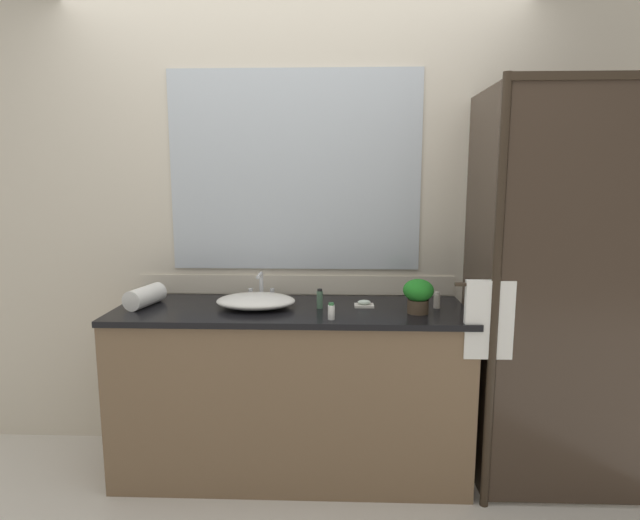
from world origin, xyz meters
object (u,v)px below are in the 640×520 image
amenity_bottle_body_wash (320,299)px  rolled_towel_near_edge (145,296)px  potted_plant (418,294)px  soap_dish (364,304)px  sink_basin (256,301)px  faucet (261,290)px  amenity_bottle_lotion (437,300)px  amenity_bottle_conditioner (331,312)px

amenity_bottle_body_wash → rolled_towel_near_edge: (-0.91, 0.01, 0.00)m
potted_plant → soap_dish: 0.30m
potted_plant → rolled_towel_near_edge: potted_plant is taller
sink_basin → faucet: size_ratio=2.38×
potted_plant → faucet: bearing=162.0°
amenity_bottle_lotion → rolled_towel_near_edge: (-1.51, -0.01, 0.01)m
soap_dish → amenity_bottle_body_wash: amenity_bottle_body_wash is taller
amenity_bottle_body_wash → amenity_bottle_conditioner: 0.22m
rolled_towel_near_edge → potted_plant: bearing=-3.7°
amenity_bottle_lotion → soap_dish: bearing=177.7°
faucet → soap_dish: size_ratio=1.70×
amenity_bottle_conditioner → rolled_towel_near_edge: bearing=167.2°
amenity_bottle_conditioner → rolled_towel_near_edge: rolled_towel_near_edge is taller
amenity_bottle_conditioner → potted_plant: bearing=17.0°
faucet → soap_dish: bearing=-14.8°
rolled_towel_near_edge → amenity_bottle_body_wash: bearing=-0.6°
soap_dish → amenity_bottle_lotion: amenity_bottle_lotion is taller
soap_dish → amenity_bottle_conditioner: size_ratio=1.25×
amenity_bottle_lotion → sink_basin: bearing=-178.4°
faucet → amenity_bottle_body_wash: 0.38m
amenity_bottle_conditioner → rolled_towel_near_edge: (-0.97, 0.22, 0.01)m
soap_dish → amenity_bottle_conditioner: 0.30m
amenity_bottle_conditioner → amenity_bottle_body_wash: bearing=106.4°
amenity_bottle_lotion → rolled_towel_near_edge: rolled_towel_near_edge is taller
amenity_bottle_conditioner → amenity_bottle_lotion: bearing=23.4°
potted_plant → soap_dish: potted_plant is taller
sink_basin → faucet: faucet is taller
rolled_towel_near_edge → amenity_bottle_lotion: bearing=0.5°
faucet → amenity_bottle_body_wash: bearing=-29.3°
sink_basin → rolled_towel_near_edge: (-0.58, 0.01, 0.02)m
faucet → potted_plant: bearing=-18.0°
soap_dish → faucet: bearing=165.2°
potted_plant → rolled_towel_near_edge: bearing=176.3°
rolled_towel_near_edge → faucet: bearing=16.8°
potted_plant → amenity_bottle_conditioner: bearing=-163.0°
soap_dish → rolled_towel_near_edge: bearing=-178.6°
sink_basin → faucet: bearing=90.0°
faucet → soap_dish: (0.56, -0.15, -0.04)m
sink_basin → amenity_bottle_conditioner: 0.44m
sink_basin → faucet: 0.19m
amenity_bottle_body_wash → amenity_bottle_conditioner: (0.06, -0.21, -0.01)m
faucet → potted_plant: potted_plant is taller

